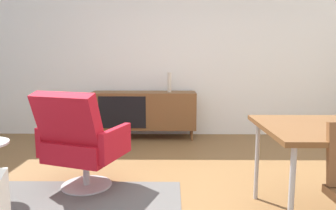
# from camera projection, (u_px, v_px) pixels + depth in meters

# --- Properties ---
(ground_plane) EXTENTS (8.32, 8.32, 0.00)m
(ground_plane) POSITION_uv_depth(u_px,v_px,m) (170.00, 206.00, 2.60)
(ground_plane) COLOR brown
(wall_back) EXTENTS (6.80, 0.12, 2.80)m
(wall_back) POSITION_uv_depth(u_px,v_px,m) (171.00, 48.00, 4.97)
(wall_back) COLOR white
(wall_back) RESTS_ON ground_plane
(sideboard) EXTENTS (1.60, 0.45, 0.72)m
(sideboard) POSITION_uv_depth(u_px,v_px,m) (144.00, 110.00, 4.82)
(sideboard) COLOR brown
(sideboard) RESTS_ON ground_plane
(vase_cobalt) EXTENTS (0.06, 0.06, 0.30)m
(vase_cobalt) POSITION_uv_depth(u_px,v_px,m) (169.00, 82.00, 4.75)
(vase_cobalt) COLOR beige
(vase_cobalt) RESTS_ON sideboard
(lounge_chair_red) EXTENTS (0.84, 0.81, 0.95)m
(lounge_chair_red) POSITION_uv_depth(u_px,v_px,m) (81.00, 141.00, 2.89)
(lounge_chair_red) COLOR red
(lounge_chair_red) RESTS_ON ground_plane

